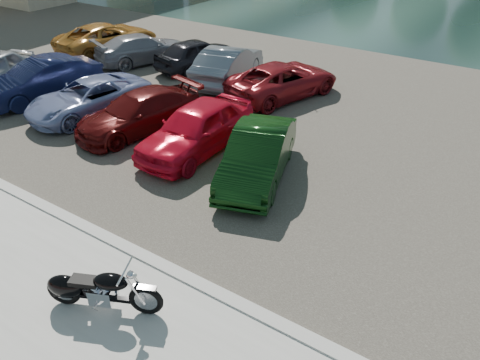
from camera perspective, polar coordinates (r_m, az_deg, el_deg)
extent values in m
plane|color=#595447|center=(9.26, -14.78, -19.02)|extent=(200.00, 200.00, 0.00)
cube|color=#B7B5AC|center=(10.12, -6.52, -11.85)|extent=(60.00, 0.30, 0.14)
cube|color=#423D35|center=(16.79, 13.38, 6.26)|extent=(60.00, 18.00, 0.04)
torus|color=black|center=(9.28, -11.38, -14.17)|extent=(0.67, 0.39, 0.68)
torus|color=black|center=(9.89, -20.65, -12.49)|extent=(0.67, 0.39, 0.68)
cylinder|color=#B2B2B7|center=(9.28, -11.38, -14.17)|extent=(0.44, 0.25, 0.46)
cylinder|color=#B2B2B7|center=(9.89, -20.65, -12.49)|extent=(0.44, 0.25, 0.46)
cylinder|color=silver|center=(9.05, -12.65, -13.12)|extent=(0.32, 0.18, 0.63)
cylinder|color=silver|center=(9.18, -12.22, -12.27)|extent=(0.32, 0.18, 0.63)
cylinder|color=silver|center=(8.92, -13.88, -10.73)|extent=(0.35, 0.70, 0.04)
sphere|color=silver|center=(8.94, -13.21, -11.20)|extent=(0.21, 0.21, 0.16)
sphere|color=silver|center=(8.91, -12.78, -11.27)|extent=(0.15, 0.15, 0.11)
cube|color=black|center=(9.07, -11.59, -12.81)|extent=(0.47, 0.32, 0.06)
cube|color=black|center=(9.60, -16.12, -13.60)|extent=(1.13, 0.60, 0.08)
cube|color=silver|center=(9.57, -16.47, -13.25)|extent=(0.54, 0.48, 0.34)
cylinder|color=silver|center=(9.40, -16.09, -12.49)|extent=(0.30, 0.27, 0.27)
cylinder|color=silver|center=(9.47, -17.22, -12.29)|extent=(0.30, 0.27, 0.27)
ellipsoid|color=black|center=(9.23, -15.49, -11.86)|extent=(0.77, 0.61, 0.32)
cube|color=black|center=(9.48, -18.44, -11.60)|extent=(0.62, 0.49, 0.10)
ellipsoid|color=black|center=(9.79, -20.52, -12.04)|extent=(0.80, 0.61, 0.50)
cube|color=black|center=(9.86, -20.71, -12.28)|extent=(0.44, 0.33, 0.30)
cylinder|color=silver|center=(9.87, -17.61, -12.86)|extent=(1.04, 0.54, 0.09)
cylinder|color=silver|center=(9.82, -17.69, -12.52)|extent=(1.04, 0.54, 0.09)
cylinder|color=#B2B2B7|center=(9.65, -17.25, -14.81)|extent=(0.08, 0.14, 0.22)
imported|color=#13183C|center=(19.97, -23.00, 11.15)|extent=(2.43, 4.81, 1.51)
imported|color=#8592C2|center=(17.93, -17.94, 9.51)|extent=(2.90, 4.86, 1.26)
imported|color=#520C0B|center=(16.20, -12.20, 8.08)|extent=(2.78, 4.79, 1.30)
imported|color=red|center=(14.53, -5.31, 6.31)|extent=(1.81, 4.46, 1.52)
imported|color=black|center=(13.06, 2.18, 3.04)|extent=(2.76, 4.51, 1.40)
imported|color=#BD7D2B|center=(25.28, -15.88, 16.34)|extent=(3.05, 5.46, 1.44)
imported|color=#929199|center=(23.31, -11.78, 15.43)|extent=(3.34, 4.86, 1.31)
imported|color=black|center=(22.05, -5.30, 15.09)|extent=(2.45, 4.27, 1.37)
imported|color=slate|center=(20.26, -1.50, 13.90)|extent=(2.52, 4.80, 1.51)
imported|color=maroon|center=(18.83, 5.28, 12.08)|extent=(3.53, 5.22, 1.33)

